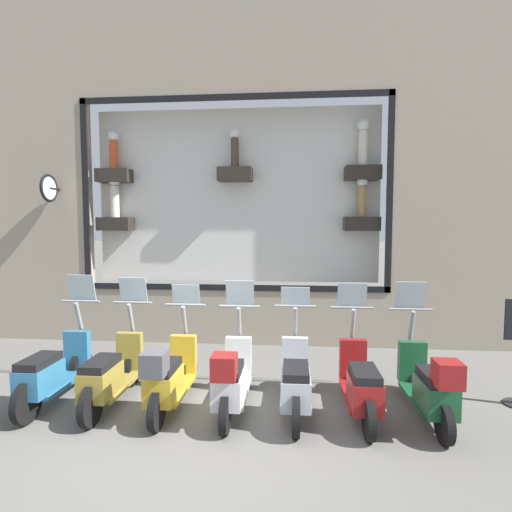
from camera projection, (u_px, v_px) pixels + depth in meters
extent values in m
plane|color=#66635E|center=(193.00, 427.00, 4.79)|extent=(120.00, 120.00, 0.00)
cube|color=gray|center=(235.00, 315.00, 8.33)|extent=(0.40, 6.22, 1.12)
cube|color=gray|center=(233.00, 23.00, 7.89)|extent=(0.40, 6.22, 2.86)
cube|color=black|center=(232.00, 97.00, 7.79)|extent=(0.04, 6.22, 0.12)
cube|color=black|center=(233.00, 288.00, 8.07)|extent=(0.04, 6.22, 0.12)
cube|color=black|center=(390.00, 193.00, 7.67)|extent=(0.04, 0.12, 3.88)
cube|color=black|center=(86.00, 195.00, 8.20)|extent=(0.04, 0.12, 3.88)
cube|color=silver|center=(236.00, 196.00, 8.49)|extent=(0.04, 5.98, 3.64)
cube|color=#28231E|center=(363.00, 173.00, 8.02)|extent=(0.36, 0.70, 0.28)
cylinder|color=silver|center=(363.00, 149.00, 7.98)|extent=(0.19, 0.19, 0.68)
sphere|color=white|center=(364.00, 125.00, 7.95)|extent=(0.25, 0.25, 0.25)
cube|color=#28231E|center=(235.00, 174.00, 8.24)|extent=(0.36, 0.70, 0.28)
cylinder|color=#47382D|center=(235.00, 153.00, 8.21)|extent=(0.16, 0.16, 0.59)
sphere|color=white|center=(235.00, 133.00, 8.18)|extent=(0.21, 0.21, 0.21)
cube|color=#28231E|center=(114.00, 176.00, 8.47)|extent=(0.36, 0.70, 0.28)
cylinder|color=#CC4C23|center=(114.00, 155.00, 8.43)|extent=(0.16, 0.16, 0.58)
sphere|color=white|center=(113.00, 136.00, 8.40)|extent=(0.21, 0.21, 0.21)
cube|color=#28231E|center=(362.00, 224.00, 8.09)|extent=(0.36, 0.70, 0.28)
cylinder|color=#9E7F4C|center=(362.00, 202.00, 8.06)|extent=(0.17, 0.17, 0.61)
sphere|color=white|center=(362.00, 181.00, 8.03)|extent=(0.22, 0.22, 0.22)
cube|color=#28231E|center=(115.00, 224.00, 8.54)|extent=(0.36, 0.70, 0.28)
cylinder|color=silver|center=(115.00, 202.00, 8.51)|extent=(0.18, 0.18, 0.66)
sphere|color=white|center=(114.00, 181.00, 8.47)|extent=(0.24, 0.24, 0.24)
cylinder|color=black|center=(54.00, 189.00, 8.08)|extent=(0.35, 0.05, 0.05)
torus|color=black|center=(49.00, 188.00, 7.90)|extent=(0.56, 0.06, 0.56)
cylinder|color=white|center=(49.00, 188.00, 7.90)|extent=(0.46, 0.03, 0.46)
cylinder|color=black|center=(409.00, 378.00, 5.76)|extent=(0.45, 0.09, 0.45)
cylinder|color=black|center=(444.00, 424.00, 4.42)|extent=(0.45, 0.09, 0.45)
cube|color=#19512D|center=(424.00, 399.00, 5.09)|extent=(1.02, 0.38, 0.06)
cube|color=#19512D|center=(435.00, 396.00, 4.70)|extent=(0.61, 0.35, 0.36)
cube|color=black|center=(436.00, 377.00, 4.69)|extent=(0.58, 0.31, 0.10)
cube|color=#19512D|center=(412.00, 361.00, 5.61)|extent=(0.12, 0.37, 0.56)
cylinder|color=gray|center=(412.00, 325.00, 5.64)|extent=(0.20, 0.06, 0.45)
cylinder|color=gray|center=(411.00, 309.00, 5.69)|extent=(0.04, 0.61, 0.04)
cube|color=silver|center=(410.00, 295.00, 5.72)|extent=(0.10, 0.42, 0.40)
cube|color=maroon|center=(448.00, 374.00, 4.33)|extent=(0.28, 0.28, 0.28)
cylinder|color=black|center=(351.00, 376.00, 5.82)|extent=(0.47, 0.09, 0.47)
cylinder|color=black|center=(369.00, 420.00, 4.50)|extent=(0.47, 0.09, 0.47)
cube|color=maroon|center=(359.00, 396.00, 5.16)|extent=(1.02, 0.38, 0.06)
cube|color=maroon|center=(364.00, 392.00, 4.77)|extent=(0.61, 0.35, 0.36)
cube|color=black|center=(365.00, 373.00, 4.76)|extent=(0.58, 0.31, 0.10)
cube|color=maroon|center=(353.00, 359.00, 5.68)|extent=(0.12, 0.37, 0.56)
cylinder|color=gray|center=(353.00, 323.00, 5.71)|extent=(0.20, 0.06, 0.45)
cylinder|color=gray|center=(352.00, 308.00, 5.76)|extent=(0.04, 0.61, 0.04)
cube|color=silver|center=(352.00, 295.00, 5.79)|extent=(0.09, 0.42, 0.36)
cylinder|color=black|center=(295.00, 374.00, 5.88)|extent=(0.49, 0.09, 0.49)
cylinder|color=black|center=(296.00, 416.00, 4.58)|extent=(0.49, 0.09, 0.49)
cube|color=#B7BCC6|center=(295.00, 393.00, 5.23)|extent=(1.02, 0.38, 0.06)
cube|color=#B7BCC6|center=(296.00, 389.00, 4.84)|extent=(0.61, 0.35, 0.36)
cube|color=black|center=(296.00, 371.00, 4.83)|extent=(0.58, 0.31, 0.10)
cube|color=#B7BCC6|center=(295.00, 356.00, 5.75)|extent=(0.12, 0.37, 0.56)
cylinder|color=gray|center=(295.00, 322.00, 5.78)|extent=(0.20, 0.06, 0.45)
cylinder|color=gray|center=(295.00, 306.00, 5.83)|extent=(0.04, 0.60, 0.04)
cube|color=silver|center=(295.00, 296.00, 5.86)|extent=(0.07, 0.42, 0.28)
cylinder|color=black|center=(240.00, 373.00, 5.97)|extent=(0.45, 0.09, 0.45)
cylinder|color=black|center=(225.00, 415.00, 4.64)|extent=(0.45, 0.09, 0.45)
cube|color=silver|center=(233.00, 392.00, 5.30)|extent=(1.02, 0.39, 0.06)
cube|color=silver|center=(229.00, 388.00, 4.92)|extent=(0.61, 0.35, 0.36)
cube|color=black|center=(229.00, 370.00, 4.90)|extent=(0.58, 0.31, 0.10)
cube|color=silver|center=(239.00, 356.00, 5.82)|extent=(0.12, 0.37, 0.56)
cylinder|color=gray|center=(239.00, 322.00, 5.85)|extent=(0.20, 0.06, 0.45)
cylinder|color=gray|center=(240.00, 306.00, 5.91)|extent=(0.04, 0.60, 0.04)
cube|color=silver|center=(240.00, 293.00, 5.93)|extent=(0.10, 0.42, 0.38)
cube|color=maroon|center=(224.00, 367.00, 4.55)|extent=(0.28, 0.28, 0.28)
cylinder|color=black|center=(186.00, 371.00, 6.03)|extent=(0.47, 0.09, 0.47)
cylinder|color=black|center=(157.00, 411.00, 4.71)|extent=(0.47, 0.09, 0.47)
cube|color=gold|center=(173.00, 389.00, 5.37)|extent=(1.02, 0.39, 0.06)
cube|color=gold|center=(164.00, 385.00, 4.99)|extent=(0.61, 0.35, 0.36)
cube|color=black|center=(164.00, 367.00, 4.97)|extent=(0.58, 0.31, 0.10)
cube|color=gold|center=(184.00, 354.00, 5.89)|extent=(0.12, 0.37, 0.56)
cylinder|color=gray|center=(184.00, 320.00, 5.92)|extent=(0.20, 0.06, 0.45)
cylinder|color=gray|center=(185.00, 305.00, 5.98)|extent=(0.04, 0.60, 0.04)
cube|color=silver|center=(186.00, 294.00, 6.01)|extent=(0.08, 0.42, 0.31)
cube|color=#4C4C51|center=(154.00, 364.00, 4.62)|extent=(0.28, 0.28, 0.28)
cylinder|color=black|center=(133.00, 368.00, 6.08)|extent=(0.51, 0.09, 0.51)
cylinder|color=black|center=(91.00, 406.00, 4.80)|extent=(0.51, 0.09, 0.51)
cube|color=olive|center=(114.00, 386.00, 5.44)|extent=(1.02, 0.38, 0.06)
cube|color=olive|center=(101.00, 381.00, 5.06)|extent=(0.61, 0.35, 0.36)
cube|color=black|center=(100.00, 364.00, 5.04)|extent=(0.58, 0.31, 0.10)
cube|color=olive|center=(130.00, 351.00, 5.96)|extent=(0.12, 0.37, 0.56)
cylinder|color=gray|center=(131.00, 317.00, 5.99)|extent=(0.20, 0.06, 0.45)
cylinder|color=gray|center=(132.00, 303.00, 6.05)|extent=(0.04, 0.60, 0.04)
cube|color=silver|center=(133.00, 290.00, 6.07)|extent=(0.10, 0.42, 0.38)
cylinder|color=black|center=(81.00, 366.00, 6.15)|extent=(0.52, 0.09, 0.52)
cylinder|color=black|center=(27.00, 403.00, 4.88)|extent=(0.52, 0.09, 0.52)
cube|color=teal|center=(57.00, 383.00, 5.51)|extent=(1.02, 0.38, 0.06)
cube|color=teal|center=(40.00, 379.00, 5.13)|extent=(0.61, 0.35, 0.36)
cube|color=black|center=(39.00, 361.00, 5.11)|extent=(0.58, 0.31, 0.10)
cube|color=teal|center=(77.00, 349.00, 6.03)|extent=(0.12, 0.37, 0.56)
cylinder|color=gray|center=(79.00, 316.00, 6.06)|extent=(0.20, 0.06, 0.45)
cylinder|color=gray|center=(81.00, 301.00, 6.12)|extent=(0.04, 0.61, 0.04)
cube|color=silver|center=(82.00, 288.00, 6.14)|extent=(0.10, 0.42, 0.41)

